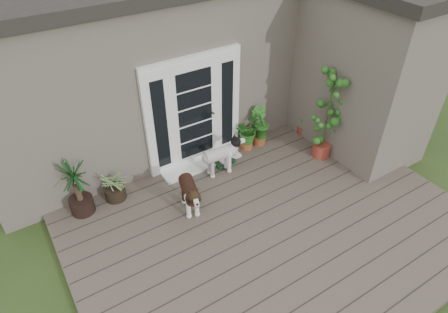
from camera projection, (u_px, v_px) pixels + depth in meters
deck at (274, 229)px, 6.35m from camera, size 6.20×4.60×0.12m
house_main at (155, 53)px, 8.30m from camera, size 7.40×4.00×3.10m
house_wing at (365, 76)px, 7.42m from camera, size 1.60×2.40×3.10m
door_unit at (194, 112)px, 7.06m from camera, size 1.90×0.14×2.15m
door_step at (202, 164)px, 7.56m from camera, size 1.60×0.40×0.05m
brindle_dog at (190, 195)px, 6.43m from camera, size 0.52×0.84×0.65m
white_dog at (220, 159)px, 7.21m from camera, size 0.79×0.39×0.63m
spider_plant at (113, 184)px, 6.65m from camera, size 0.66×0.66×0.63m
yucca at (77, 187)px, 6.26m from camera, size 0.98×0.98×1.08m
herb_a at (247, 135)px, 7.82m from camera, size 0.70×0.70×0.63m
herb_b at (260, 131)px, 7.97m from camera, size 0.56×0.56×0.61m
herb_c at (305, 122)px, 8.31m from camera, size 0.47×0.47×0.54m
sapling at (328, 114)px, 7.26m from camera, size 0.63×0.63×1.88m
clog_left at (229, 159)px, 7.64m from camera, size 0.26×0.32×0.09m
clog_right at (218, 164)px, 7.52m from camera, size 0.15×0.30×0.09m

